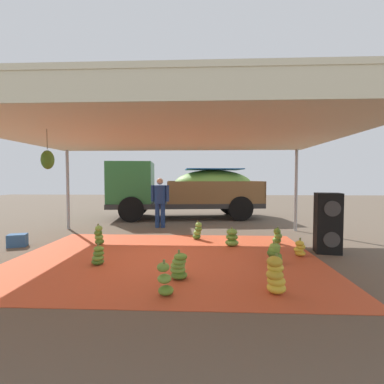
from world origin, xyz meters
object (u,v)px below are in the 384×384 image
Objects in this scene: banana_bunch_9 at (300,249)px; banana_bunch_3 at (198,231)px; banana_bunch_6 at (99,236)px; worker_0 at (160,199)px; banana_bunch_7 at (165,280)px; cargo_truck_main at (183,188)px; banana_bunch_5 at (179,267)px; banana_bunch_0 at (276,276)px; banana_bunch_1 at (277,236)px; crate_0 at (17,240)px; banana_bunch_4 at (232,238)px; speaker_stack at (328,223)px; banana_bunch_2 at (275,254)px; banana_bunch_8 at (98,256)px.

banana_bunch_3 is at bearing 145.03° from banana_bunch_9.
banana_bunch_6 is 4.88m from banana_bunch_9.
worker_0 is (-3.64, 3.48, 0.84)m from banana_bunch_9.
banana_bunch_7 is 0.08× the size of cargo_truck_main.
banana_bunch_5 is 0.07× the size of cargo_truck_main.
banana_bunch_0 is 3.27m from banana_bunch_1.
banana_bunch_0 is at bearing -64.58° from worker_0.
banana_bunch_5 is 1.16× the size of crate_0.
banana_bunch_6 is at bearing -179.36° from banana_bunch_4.
crate_0 is (-7.54, 0.28, -0.54)m from speaker_stack.
banana_bunch_4 is at bearing 117.23° from banana_bunch_2.
speaker_stack is at bearing -56.24° from cargo_truck_main.
cargo_truck_main reaches higher than worker_0.
banana_bunch_5 is at bearing -115.77° from banana_bunch_4.
crate_0 is (-6.81, 0.61, -0.02)m from banana_bunch_9.
banana_bunch_9 is (4.81, -0.84, -0.07)m from banana_bunch_6.
banana_bunch_4 is 2.60m from banana_bunch_5.
banana_bunch_5 reaches higher than banana_bunch_1.
cargo_truck_main is 6.65m from crate_0.
banana_bunch_7 is at bearing -126.96° from banana_bunch_1.
banana_bunch_2 is at bearing 27.03° from banana_bunch_5.
banana_bunch_9 is at bearing -43.66° from worker_0.
banana_bunch_0 is 1.37× the size of banana_bunch_8.
banana_bunch_4 is at bearing 147.89° from banana_bunch_9.
banana_bunch_1 reaches higher than banana_bunch_2.
banana_bunch_7 is at bearing -112.86° from banana_bunch_4.
banana_bunch_7 is at bearing -95.99° from banana_bunch_3.
banana_bunch_3 is at bearing -54.12° from worker_0.
banana_bunch_1 is 1.74m from banana_bunch_2.
banana_bunch_2 is at bearing -106.22° from banana_bunch_1.
banana_bunch_6 is 1.75m from banana_bunch_8.
banana_bunch_7 reaches higher than banana_bunch_5.
banana_bunch_9 is 0.23× the size of worker_0.
worker_0 is (-1.11, 4.94, 0.80)m from banana_bunch_5.
banana_bunch_7 reaches higher than banana_bunch_1.
banana_bunch_5 reaches higher than banana_bunch_2.
banana_bunch_5 is at bearing -22.00° from banana_bunch_8.
banana_bunch_1 is 1.33m from speaker_stack.
banana_bunch_2 is (0.36, 1.49, -0.07)m from banana_bunch_0.
banana_bunch_1 is at bearing 25.93° from banana_bunch_8.
banana_bunch_5 is at bearing -25.92° from crate_0.
banana_bunch_6 is (-3.77, 2.85, -0.02)m from banana_bunch_0.
speaker_stack is 7.57m from crate_0.
banana_bunch_9 is (1.04, 2.01, -0.09)m from banana_bunch_0.
banana_bunch_1 is 2.14m from banana_bunch_3.
banana_bunch_1 is 1.24m from banana_bunch_4.
speaker_stack reaches higher than banana_bunch_0.
banana_bunch_8 is at bearing -169.24° from banana_bunch_9.
banana_bunch_4 is at bearing -49.19° from worker_0.
banana_bunch_3 is at bearing 127.14° from banana_bunch_2.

